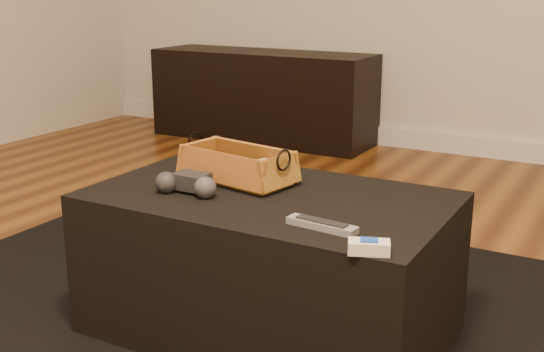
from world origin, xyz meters
The scene contains 10 objects.
baseboard centered at (0.00, 2.73, 0.06)m, with size 5.00×0.04×0.12m, color white.
media_cabinet centered at (-1.12, 2.51, 0.29)m, with size 1.47×0.45×0.58m, color black.
area_rug centered at (0.21, 0.20, 0.01)m, with size 2.60×2.00×0.01m, color black.
ottoman centered at (0.21, 0.25, 0.22)m, with size 1.00×0.60×0.42m, color black.
tv_remote centered at (0.05, 0.31, 0.45)m, with size 0.19×0.04×0.02m, color black.
cloth_bundle centered at (0.16, 0.33, 0.47)m, with size 0.10×0.07×0.05m, color tan.
wicker_basket centered at (0.07, 0.32, 0.47)m, with size 0.38×0.24×0.12m.
game_controller centered at (0.01, 0.14, 0.46)m, with size 0.19×0.11×0.06m.
silver_remote centered at (0.46, 0.07, 0.44)m, with size 0.18×0.06×0.02m.
cream_gadget centered at (0.62, -0.02, 0.45)m, with size 0.10×0.08×0.03m.
Camera 1 is at (1.12, -1.34, 1.00)m, focal length 45.00 mm.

